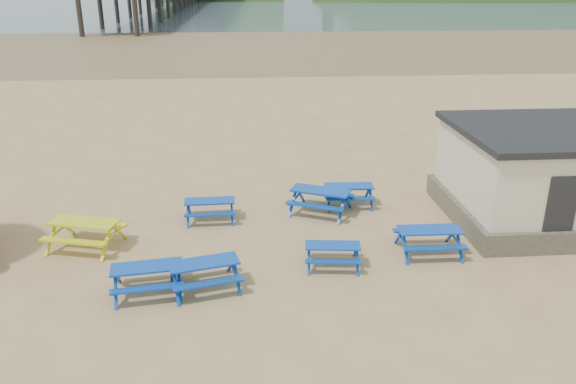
{
  "coord_description": "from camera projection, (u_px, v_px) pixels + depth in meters",
  "views": [
    {
      "loc": [
        -0.01,
        -15.72,
        7.65
      ],
      "look_at": [
        1.36,
        1.5,
        1.0
      ],
      "focal_mm": 35.0,
      "sensor_mm": 36.0,
      "label": 1
    }
  ],
  "objects": [
    {
      "name": "picnic_table_blue_d",
      "position": [
        148.0,
        279.0,
        14.42
      ],
      "size": [
        1.98,
        1.68,
        0.76
      ],
      "rotation": [
        0.0,
        0.0,
        0.13
      ],
      "color": "#1542AC",
      "rests_on": "ground"
    },
    {
      "name": "ground",
      "position": [
        248.0,
        241.0,
        17.38
      ],
      "size": [
        400.0,
        400.0,
        0.0
      ],
      "primitive_type": "plane",
      "color": "tan",
      "rests_on": "ground"
    },
    {
      "name": "picnic_table_blue_a",
      "position": [
        210.0,
        210.0,
        18.77
      ],
      "size": [
        1.7,
        1.39,
        0.7
      ],
      "rotation": [
        0.0,
        0.0,
        0.03
      ],
      "color": "#1542AC",
      "rests_on": "ground"
    },
    {
      "name": "sea",
      "position": [
        241.0,
        3.0,
        175.54
      ],
      "size": [
        400.0,
        400.0,
        0.0
      ],
      "primitive_type": "plane",
      "color": "#475966",
      "rests_on": "ground"
    },
    {
      "name": "picnic_table_blue_g",
      "position": [
        204.0,
        275.0,
        14.63
      ],
      "size": [
        2.1,
        1.84,
        0.76
      ],
      "rotation": [
        0.0,
        0.0,
        0.24
      ],
      "color": "#1542AC",
      "rests_on": "ground"
    },
    {
      "name": "picnic_table_blue_f",
      "position": [
        429.0,
        241.0,
        16.48
      ],
      "size": [
        1.86,
        1.51,
        0.77
      ],
      "rotation": [
        0.0,
        0.0,
        -0.01
      ],
      "color": "#1542AC",
      "rests_on": "ground"
    },
    {
      "name": "picnic_table_blue_b",
      "position": [
        320.0,
        201.0,
        19.3
      ],
      "size": [
        2.49,
        2.3,
        0.84
      ],
      "rotation": [
        0.0,
        0.0,
        -0.44
      ],
      "color": "#1542AC",
      "rests_on": "ground"
    },
    {
      "name": "picnic_table_blue_c",
      "position": [
        349.0,
        195.0,
        20.02
      ],
      "size": [
        1.78,
        1.46,
        0.73
      ],
      "rotation": [
        0.0,
        0.0,
        -0.04
      ],
      "color": "#1542AC",
      "rests_on": "ground"
    },
    {
      "name": "amenity_block",
      "position": [
        565.0,
        174.0,
        18.51
      ],
      "size": [
        7.4,
        5.4,
        3.15
      ],
      "color": "#665B4C",
      "rests_on": "ground"
    },
    {
      "name": "picnic_table_blue_e",
      "position": [
        333.0,
        255.0,
        15.78
      ],
      "size": [
        1.67,
        1.4,
        0.65
      ],
      "rotation": [
        0.0,
        0.0,
        -0.11
      ],
      "color": "#1542AC",
      "rests_on": "ground"
    },
    {
      "name": "wet_sand",
      "position": [
        242.0,
        43.0,
        68.54
      ],
      "size": [
        400.0,
        400.0,
        0.0
      ],
      "primitive_type": "plane",
      "color": "olive",
      "rests_on": "ground"
    },
    {
      "name": "picnic_table_yellow",
      "position": [
        85.0,
        234.0,
        16.81
      ],
      "size": [
        2.39,
        2.11,
        0.85
      ],
      "rotation": [
        0.0,
        0.0,
        -0.26
      ],
      "color": "#C8C713",
      "rests_on": "ground"
    },
    {
      "name": "headland_town",
      "position": [
        451.0,
        20.0,
        241.25
      ],
      "size": [
        264.0,
        144.0,
        108.0
      ],
      "color": "#2D4C1E",
      "rests_on": "ground"
    }
  ]
}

